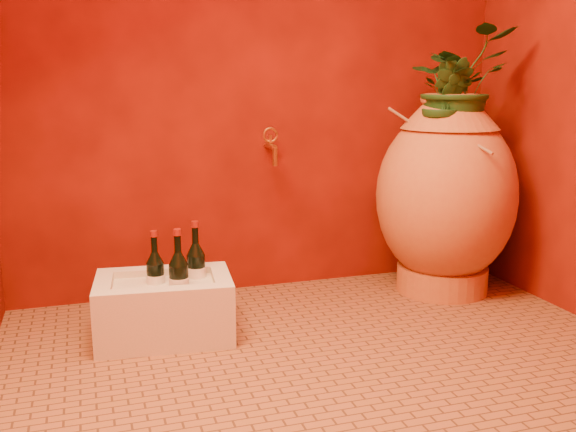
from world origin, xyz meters
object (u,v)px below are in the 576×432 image
object	(u,v)px
amphora	(446,195)
wine_bottle_a	(196,270)
wall_tap	(271,145)
wine_bottle_c	(179,281)
stone_basin	(164,309)
wine_bottle_b	(156,278)

from	to	relation	value
amphora	wine_bottle_a	world-z (taller)	amphora
amphora	wall_tap	world-z (taller)	amphora
amphora	wine_bottle_c	xyz separation A→B (m)	(-1.37, -0.26, -0.23)
wine_bottle_a	wall_tap	world-z (taller)	wall_tap
stone_basin	wine_bottle_c	bearing A→B (deg)	-51.64
amphora	stone_basin	distance (m)	1.48
stone_basin	wine_bottle_a	world-z (taller)	wine_bottle_a
stone_basin	wall_tap	size ratio (longest dim) A/B	3.24
stone_basin	wall_tap	xyz separation A→B (m)	(0.60, 0.45, 0.62)
stone_basin	wine_bottle_c	xyz separation A→B (m)	(0.06, -0.07, 0.14)
wine_bottle_c	wall_tap	distance (m)	0.89
stone_basin	wine_bottle_a	xyz separation A→B (m)	(0.15, 0.06, 0.14)
amphora	wine_bottle_a	size ratio (longest dim) A/B	2.98
amphora	stone_basin	world-z (taller)	amphora
wine_bottle_b	wine_bottle_c	size ratio (longest dim) A/B	0.93
amphora	stone_basin	size ratio (longest dim) A/B	1.69
wine_bottle_b	wine_bottle_c	xyz separation A→B (m)	(0.08, -0.10, 0.01)
wine_bottle_a	wine_bottle_b	xyz separation A→B (m)	(-0.17, -0.03, -0.01)
wine_bottle_a	amphora	bearing A→B (deg)	5.81
stone_basin	wine_bottle_a	size ratio (longest dim) A/B	1.76
amphora	wine_bottle_c	size ratio (longest dim) A/B	2.96
amphora	wine_bottle_b	distance (m)	1.48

